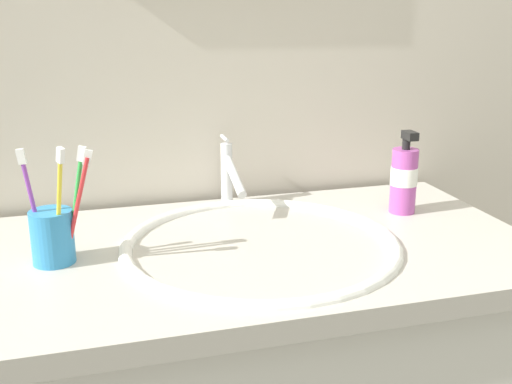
# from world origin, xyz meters

# --- Properties ---
(tiled_wall_back) EXTENTS (2.21, 0.04, 2.40)m
(tiled_wall_back) POSITION_xyz_m (0.00, 0.32, 1.20)
(tiled_wall_back) COLOR beige
(tiled_wall_back) RESTS_ON ground
(sink_basin) EXTENTS (0.49, 0.49, 0.11)m
(sink_basin) POSITION_xyz_m (0.02, -0.01, 0.81)
(sink_basin) COLOR white
(sink_basin) RESTS_ON vanity_counter
(faucet) EXTENTS (0.02, 0.17, 0.14)m
(faucet) POSITION_xyz_m (0.02, 0.22, 0.92)
(faucet) COLOR silver
(faucet) RESTS_ON sink_basin
(toothbrush_cup) EXTENTS (0.07, 0.07, 0.09)m
(toothbrush_cup) POSITION_xyz_m (-0.33, 0.01, 0.89)
(toothbrush_cup) COLOR #338CCC
(toothbrush_cup) RESTS_ON vanity_counter
(toothbrush_red) EXTENTS (0.06, 0.01, 0.18)m
(toothbrush_red) POSITION_xyz_m (-0.28, 0.00, 0.96)
(toothbrush_red) COLOR red
(toothbrush_red) RESTS_ON toothbrush_cup
(toothbrush_yellow) EXTENTS (0.03, 0.05, 0.20)m
(toothbrush_yellow) POSITION_xyz_m (-0.31, -0.01, 0.96)
(toothbrush_yellow) COLOR yellow
(toothbrush_yellow) RESTS_ON toothbrush_cup
(toothbrush_green) EXTENTS (0.05, 0.02, 0.19)m
(toothbrush_green) POSITION_xyz_m (-0.29, 0.01, 0.96)
(toothbrush_green) COLOR green
(toothbrush_green) RESTS_ON toothbrush_cup
(toothbrush_purple) EXTENTS (0.03, 0.01, 0.19)m
(toothbrush_purple) POSITION_xyz_m (-0.36, 0.02, 0.96)
(toothbrush_purple) COLOR purple
(toothbrush_purple) RESTS_ON toothbrush_cup
(soap_dispenser) EXTENTS (0.05, 0.06, 0.17)m
(soap_dispenser) POSITION_xyz_m (0.34, 0.09, 0.92)
(soap_dispenser) COLOR #B24CA5
(soap_dispenser) RESTS_ON vanity_counter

